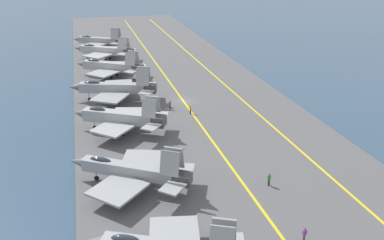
# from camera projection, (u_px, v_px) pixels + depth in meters

# --- Properties ---
(ground_plane) EXTENTS (2000.00, 2000.00, 0.00)m
(ground_plane) POSITION_uv_depth(u_px,v_px,m) (183.00, 103.00, 78.78)
(ground_plane) COLOR #334C66
(carrier_deck) EXTENTS (216.69, 40.85, 0.40)m
(carrier_deck) POSITION_uv_depth(u_px,v_px,m) (183.00, 102.00, 78.70)
(carrier_deck) COLOR #565659
(carrier_deck) RESTS_ON ground
(deck_stripe_foul_line) EXTENTS (195.01, 2.30, 0.01)m
(deck_stripe_foul_line) POSITION_uv_depth(u_px,v_px,m) (238.00, 96.00, 81.34)
(deck_stripe_foul_line) COLOR yellow
(deck_stripe_foul_line) RESTS_ON carrier_deck
(deck_stripe_centerline) EXTENTS (195.02, 0.36, 0.01)m
(deck_stripe_centerline) POSITION_uv_depth(u_px,v_px,m) (183.00, 101.00, 78.62)
(deck_stripe_centerline) COLOR yellow
(deck_stripe_centerline) RESTS_ON carrier_deck
(parked_jet_third) EXTENTS (13.46, 15.65, 5.99)m
(parked_jet_third) POSITION_uv_depth(u_px,v_px,m) (131.00, 170.00, 49.72)
(parked_jet_third) COLOR #93999E
(parked_jet_third) RESTS_ON carrier_deck
(parked_jet_fourth) EXTENTS (12.54, 15.43, 6.40)m
(parked_jet_fourth) POSITION_uv_depth(u_px,v_px,m) (120.00, 117.00, 64.41)
(parked_jet_fourth) COLOR #9EA3A8
(parked_jet_fourth) RESTS_ON carrier_deck
(parked_jet_fifth) EXTENTS (13.99, 17.01, 6.86)m
(parked_jet_fifth) POSITION_uv_depth(u_px,v_px,m) (114.00, 88.00, 77.53)
(parked_jet_fifth) COLOR #93999E
(parked_jet_fifth) RESTS_ON carrier_deck
(parked_jet_sixth) EXTENTS (13.60, 16.09, 6.35)m
(parked_jet_sixth) POSITION_uv_depth(u_px,v_px,m) (110.00, 66.00, 92.26)
(parked_jet_sixth) COLOR #9EA3A8
(parked_jet_sixth) RESTS_ON carrier_deck
(parked_jet_seventh) EXTENTS (13.69, 16.46, 6.36)m
(parked_jet_seventh) POSITION_uv_depth(u_px,v_px,m) (104.00, 50.00, 106.00)
(parked_jet_seventh) COLOR #A8AAAF
(parked_jet_seventh) RESTS_ON carrier_deck
(parked_jet_eighth) EXTENTS (13.28, 15.84, 6.23)m
(parked_jet_eighth) POSITION_uv_depth(u_px,v_px,m) (99.00, 41.00, 118.71)
(parked_jet_eighth) COLOR #93999E
(parked_jet_eighth) RESTS_ON carrier_deck
(crew_green_vest) EXTENTS (0.43, 0.46, 1.74)m
(crew_green_vest) POSITION_uv_depth(u_px,v_px,m) (269.00, 179.00, 50.41)
(crew_green_vest) COLOR #232328
(crew_green_vest) RESTS_ON carrier_deck
(crew_purple_vest) EXTENTS (0.32, 0.42, 1.66)m
(crew_purple_vest) POSITION_uv_depth(u_px,v_px,m) (304.00, 234.00, 40.80)
(crew_purple_vest) COLOR #4C473D
(crew_purple_vest) RESTS_ON carrier_deck
(crew_brown_vest) EXTENTS (0.46, 0.43, 1.72)m
(crew_brown_vest) POSITION_uv_depth(u_px,v_px,m) (170.00, 104.00, 74.23)
(crew_brown_vest) COLOR #232328
(crew_brown_vest) RESTS_ON carrier_deck
(crew_yellow_vest) EXTENTS (0.45, 0.45, 1.79)m
(crew_yellow_vest) POSITION_uv_depth(u_px,v_px,m) (190.00, 109.00, 72.25)
(crew_yellow_vest) COLOR #232328
(crew_yellow_vest) RESTS_ON carrier_deck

